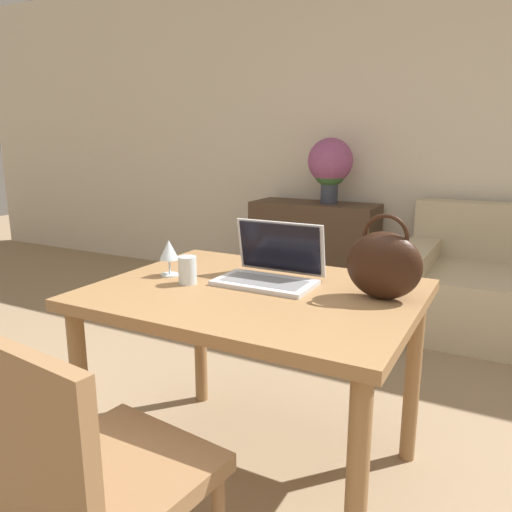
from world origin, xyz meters
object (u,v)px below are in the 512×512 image
at_px(laptop, 272,266).
at_px(handbag, 384,264).
at_px(drinking_glass, 187,270).
at_px(flower_vase, 330,165).
at_px(chair, 88,473).
at_px(wine_glass, 169,252).

distance_m(laptop, handbag, 0.42).
bearing_deg(laptop, handbag, -2.45).
relative_size(drinking_glass, flower_vase, 0.20).
relative_size(chair, flower_vase, 1.67).
xyz_separation_m(laptop, wine_glass, (-0.38, -0.12, 0.04)).
bearing_deg(chair, handbag, 68.83).
bearing_deg(drinking_glass, chair, -73.53).
height_order(laptop, flower_vase, flower_vase).
relative_size(chair, wine_glass, 6.07).
distance_m(chair, drinking_glass, 0.80).
bearing_deg(laptop, drinking_glass, -145.54).
relative_size(wine_glass, flower_vase, 0.27).
bearing_deg(laptop, chair, -93.02).
relative_size(handbag, flower_vase, 0.56).
height_order(chair, wine_glass, wine_glass).
bearing_deg(handbag, laptop, 177.55).
bearing_deg(flower_vase, wine_glass, -85.65).
bearing_deg(flower_vase, drinking_glass, -82.68).
bearing_deg(flower_vase, handbag, -65.90).
distance_m(handbag, flower_vase, 2.39).
bearing_deg(handbag, flower_vase, 114.10).
relative_size(laptop, flower_vase, 0.70).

